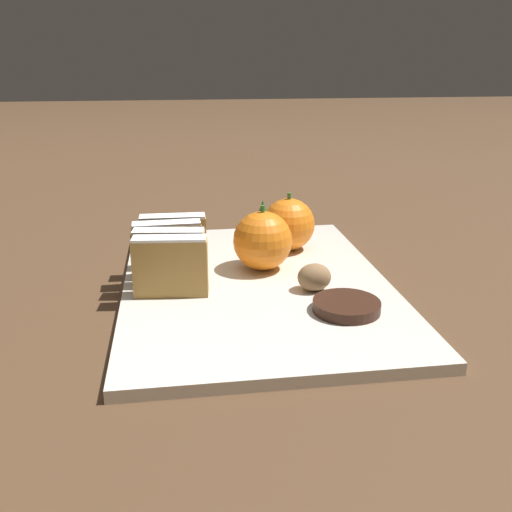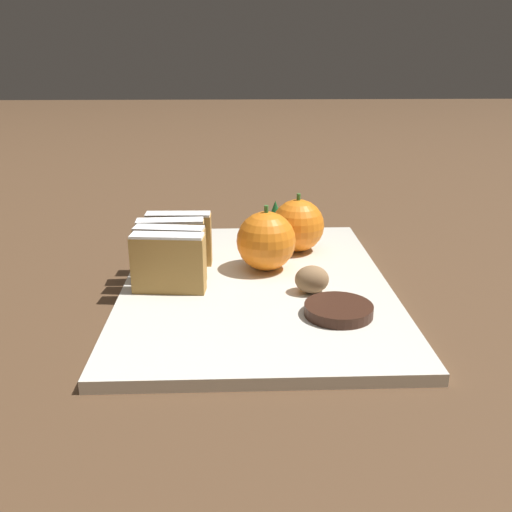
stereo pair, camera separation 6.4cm
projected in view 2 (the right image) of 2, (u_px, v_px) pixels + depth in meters
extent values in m
plane|color=#513823|center=(256.00, 290.00, 0.66)|extent=(6.00, 6.00, 0.00)
cube|color=silver|center=(256.00, 285.00, 0.66)|extent=(0.30, 0.42, 0.01)
cube|color=#B28442|center=(168.00, 264.00, 0.61)|extent=(0.08, 0.03, 0.06)
cube|color=white|center=(167.00, 236.00, 0.60)|extent=(0.08, 0.03, 0.00)
cube|color=#B28442|center=(170.00, 256.00, 0.64)|extent=(0.08, 0.03, 0.06)
cube|color=white|center=(169.00, 228.00, 0.63)|extent=(0.08, 0.03, 0.00)
cube|color=#B28442|center=(171.00, 248.00, 0.67)|extent=(0.08, 0.02, 0.06)
cube|color=white|center=(170.00, 221.00, 0.66)|extent=(0.08, 0.02, 0.00)
cube|color=#B28442|center=(179.00, 240.00, 0.70)|extent=(0.08, 0.02, 0.06)
cube|color=white|center=(178.00, 214.00, 0.69)|extent=(0.08, 0.02, 0.00)
sphere|color=orange|center=(266.00, 241.00, 0.68)|extent=(0.07, 0.07, 0.07)
cylinder|color=#38702D|center=(266.00, 210.00, 0.67)|extent=(0.00, 0.01, 0.01)
sphere|color=orange|center=(298.00, 225.00, 0.74)|extent=(0.07, 0.07, 0.07)
cylinder|color=#38702D|center=(299.00, 198.00, 0.73)|extent=(0.01, 0.01, 0.01)
ellipsoid|color=#8E6B47|center=(312.00, 279.00, 0.62)|extent=(0.04, 0.03, 0.03)
cylinder|color=#381E14|center=(339.00, 310.00, 0.57)|extent=(0.07, 0.07, 0.01)
cone|color=#195623|center=(275.00, 219.00, 0.80)|extent=(0.04, 0.04, 0.05)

